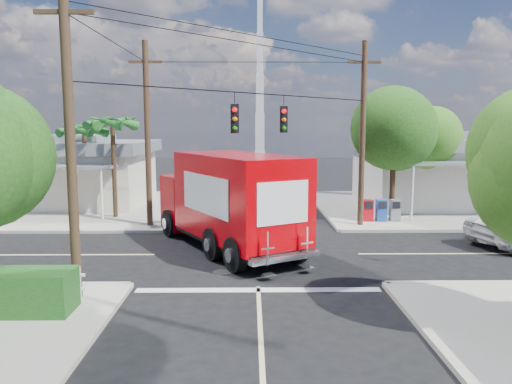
{
  "coord_description": "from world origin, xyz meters",
  "views": [
    {
      "loc": [
        -0.24,
        -19.03,
        4.98
      ],
      "look_at": [
        0.0,
        2.0,
        2.2
      ],
      "focal_mm": 35.0,
      "sensor_mm": 36.0,
      "label": 1
    }
  ],
  "objects": [
    {
      "name": "palm_nw_back",
      "position": [
        -9.5,
        9.0,
        4.67
      ],
      "size": [
        3.01,
        3.08,
        5.19
      ],
      "color": "#422D1C",
      "rests_on": "sidewalk_nw"
    },
    {
      "name": "tree_ne_front",
      "position": [
        7.21,
        6.76,
        4.77
      ],
      "size": [
        4.21,
        4.14,
        6.66
      ],
      "color": "#422D1C",
      "rests_on": "sidewalk_ne"
    },
    {
      "name": "palm_nw_front",
      "position": [
        -7.5,
        7.5,
        5.04
      ],
      "size": [
        3.01,
        3.08,
        5.59
      ],
      "color": "#422D1C",
      "rests_on": "sidewalk_nw"
    },
    {
      "name": "sidewalk_nw",
      "position": [
        -10.88,
        10.88,
        0.07
      ],
      "size": [
        14.12,
        14.12,
        0.14
      ],
      "color": "#ABA69B",
      "rests_on": "ground"
    },
    {
      "name": "utility_poles",
      "position": [
        -1.58,
        1.6,
        4.67
      ],
      "size": [
        12.0,
        10.68,
        9.0
      ],
      "color": "#473321",
      "rests_on": "ground"
    },
    {
      "name": "building_nw",
      "position": [
        -12.0,
        12.46,
        2.22
      ],
      "size": [
        10.8,
        10.2,
        4.3
      ],
      "color": "beige",
      "rests_on": "sidewalk_nw"
    },
    {
      "name": "ground",
      "position": [
        0.0,
        0.0,
        0.0
      ],
      "size": [
        120.0,
        120.0,
        0.0
      ],
      "primitive_type": "plane",
      "color": "black",
      "rests_on": "ground"
    },
    {
      "name": "tree_ne_back",
      "position": [
        9.81,
        8.96,
        4.19
      ],
      "size": [
        3.77,
        3.66,
        5.82
      ],
      "color": "#422D1C",
      "rests_on": "sidewalk_ne"
    },
    {
      "name": "road_markings",
      "position": [
        0.0,
        -1.47,
        0.01
      ],
      "size": [
        32.0,
        32.0,
        0.01
      ],
      "color": "beige",
      "rests_on": "ground"
    },
    {
      "name": "radio_tower",
      "position": [
        0.5,
        20.0,
        5.64
      ],
      "size": [
        0.8,
        0.8,
        17.0
      ],
      "color": "silver",
      "rests_on": "ground"
    },
    {
      "name": "delivery_truck",
      "position": [
        -1.13,
        0.9,
        1.98
      ],
      "size": [
        6.65,
        9.14,
        3.9
      ],
      "color": "black",
      "rests_on": "ground"
    },
    {
      "name": "vending_boxes",
      "position": [
        6.5,
        6.2,
        0.69
      ],
      "size": [
        1.9,
        0.5,
        1.1
      ],
      "color": "#B60C17",
      "rests_on": "sidewalk_ne"
    },
    {
      "name": "sidewalk_ne",
      "position": [
        10.88,
        10.88,
        0.07
      ],
      "size": [
        14.12,
        14.12,
        0.14
      ],
      "color": "#ABA69B",
      "rests_on": "ground"
    },
    {
      "name": "building_ne",
      "position": [
        12.5,
        11.97,
        2.32
      ],
      "size": [
        11.8,
        10.2,
        4.5
      ],
      "color": "silver",
      "rests_on": "sidewalk_ne"
    }
  ]
}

